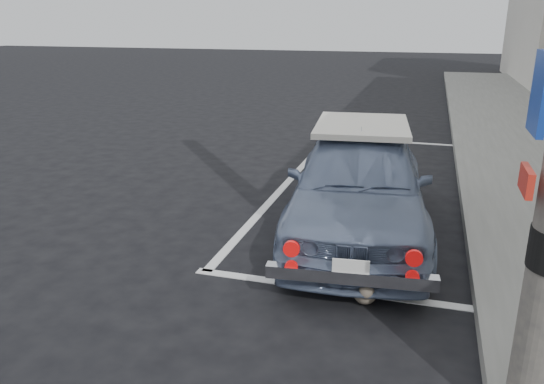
% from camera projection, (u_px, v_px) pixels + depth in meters
% --- Properties ---
extents(ground, '(80.00, 80.00, 0.00)m').
position_uv_depth(ground, '(299.00, 263.00, 5.89)').
color(ground, black).
rests_on(ground, ground).
extents(pline_rear, '(3.00, 0.12, 0.01)m').
position_uv_depth(pline_rear, '(336.00, 290.00, 5.30)').
color(pline_rear, silver).
rests_on(pline_rear, ground).
extents(pline_front, '(3.00, 0.12, 0.01)m').
position_uv_depth(pline_front, '(391.00, 142.00, 11.68)').
color(pline_front, silver).
rests_on(pline_front, ground).
extents(pline_side, '(0.12, 7.00, 0.01)m').
position_uv_depth(pline_side, '(289.00, 181.00, 8.87)').
color(pline_side, silver).
rests_on(pline_side, ground).
extents(retro_coupe, '(2.03, 4.18, 1.37)m').
position_uv_depth(retro_coupe, '(359.00, 181.00, 6.50)').
color(retro_coupe, slate).
rests_on(retro_coupe, ground).
extents(cat, '(0.31, 0.55, 0.29)m').
position_uv_depth(cat, '(365.00, 289.00, 5.04)').
color(cat, brown).
rests_on(cat, ground).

